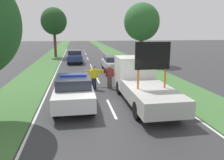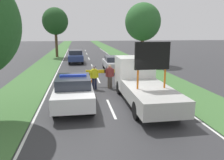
% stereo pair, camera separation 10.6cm
% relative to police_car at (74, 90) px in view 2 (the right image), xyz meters
% --- Properties ---
extents(ground_plane, '(160.00, 160.00, 0.00)m').
position_rel_police_car_xyz_m(ground_plane, '(1.81, -0.71, -0.82)').
color(ground_plane, '#333335').
extents(lane_markings, '(7.14, 54.91, 0.01)m').
position_rel_police_car_xyz_m(lane_markings, '(1.81, 11.15, -0.81)').
color(lane_markings, silver).
rests_on(lane_markings, ground).
extents(grass_verge_left, '(3.05, 120.00, 0.03)m').
position_rel_police_car_xyz_m(grass_verge_left, '(-3.33, 19.29, -0.80)').
color(grass_verge_left, '#427038').
rests_on(grass_verge_left, ground).
extents(grass_verge_right, '(3.05, 120.00, 0.03)m').
position_rel_police_car_xyz_m(grass_verge_right, '(6.95, 19.29, -0.80)').
color(grass_verge_right, '#427038').
rests_on(grass_verge_right, ground).
extents(police_car, '(1.88, 4.80, 1.65)m').
position_rel_police_car_xyz_m(police_car, '(0.00, 0.00, 0.00)').
color(police_car, white).
rests_on(police_car, ground).
extents(work_truck, '(2.07, 6.29, 3.29)m').
position_rel_police_car_xyz_m(work_truck, '(3.62, 0.23, 0.25)').
color(work_truck, white).
rests_on(work_truck, ground).
extents(road_barrier, '(2.55, 0.08, 1.15)m').
position_rel_police_car_xyz_m(road_barrier, '(2.05, 3.91, 0.12)').
color(road_barrier, black).
rests_on(road_barrier, ground).
extents(police_officer, '(0.56, 0.35, 1.55)m').
position_rel_police_car_xyz_m(police_officer, '(1.28, 3.05, 0.11)').
color(police_officer, '#191E38').
rests_on(police_officer, ground).
extents(pedestrian_civilian, '(0.57, 0.36, 1.59)m').
position_rel_police_car_xyz_m(pedestrian_civilian, '(2.33, 3.18, 0.12)').
color(pedestrian_civilian, brown).
rests_on(pedestrian_civilian, ground).
extents(traffic_cone_near_police, '(0.35, 0.35, 0.49)m').
position_rel_police_car_xyz_m(traffic_cone_near_police, '(1.20, 4.94, -0.58)').
color(traffic_cone_near_police, black).
rests_on(traffic_cone_near_police, ground).
extents(traffic_cone_centre_front, '(0.38, 0.38, 0.53)m').
position_rel_police_car_xyz_m(traffic_cone_centre_front, '(4.58, 4.78, -0.56)').
color(traffic_cone_centre_front, black).
rests_on(traffic_cone_centre_front, ground).
extents(traffic_cone_near_truck, '(0.49, 0.49, 0.67)m').
position_rel_police_car_xyz_m(traffic_cone_near_truck, '(-0.45, 2.76, -0.48)').
color(traffic_cone_near_truck, black).
rests_on(traffic_cone_near_truck, ground).
extents(queued_car_sedan_silver, '(1.73, 4.41, 1.40)m').
position_rel_police_car_xyz_m(queued_car_sedan_silver, '(3.68, 9.98, -0.09)').
color(queued_car_sedan_silver, '#B2B2B7').
rests_on(queued_car_sedan_silver, ground).
extents(queued_car_hatch_blue, '(1.75, 4.11, 1.56)m').
position_rel_police_car_xyz_m(queued_car_hatch_blue, '(0.04, 15.81, -0.00)').
color(queued_car_hatch_blue, navy).
rests_on(queued_car_hatch_blue, ground).
extents(roadside_tree_near_right, '(3.97, 3.97, 6.87)m').
position_rel_police_car_xyz_m(roadside_tree_near_right, '(7.59, 13.43, 3.95)').
color(roadside_tree_near_right, '#4C3823').
rests_on(roadside_tree_near_right, ground).
extents(roadside_tree_mid_left, '(3.67, 3.67, 7.12)m').
position_rel_police_car_xyz_m(roadside_tree_mid_left, '(-2.77, 22.48, 4.34)').
color(roadside_tree_mid_left, '#4C3823').
rests_on(roadside_tree_mid_left, ground).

